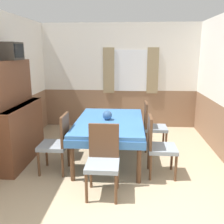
% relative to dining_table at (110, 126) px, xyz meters
% --- Properties ---
extents(wall_back, '(4.27, 0.10, 2.60)m').
position_rel_dining_table_xyz_m(wall_back, '(0.10, 2.11, 0.67)').
color(wall_back, white).
rests_on(wall_back, ground_plane).
extents(wall_left, '(0.05, 4.68, 2.60)m').
position_rel_dining_table_xyz_m(wall_left, '(-1.88, -0.05, 0.67)').
color(wall_left, white).
rests_on(wall_left, ground_plane).
extents(dining_table, '(1.19, 1.82, 0.74)m').
position_rel_dining_table_xyz_m(dining_table, '(0.00, 0.00, 0.00)').
color(dining_table, '#386BA8').
rests_on(dining_table, ground_plane).
extents(chair_right_near, '(0.44, 0.44, 0.96)m').
position_rel_dining_table_xyz_m(chair_right_near, '(0.79, -0.53, -0.12)').
color(chair_right_near, brown).
rests_on(chair_right_near, ground_plane).
extents(chair_left_near, '(0.44, 0.44, 0.96)m').
position_rel_dining_table_xyz_m(chair_left_near, '(-0.79, -0.53, -0.12)').
color(chair_left_near, brown).
rests_on(chair_left_near, ground_plane).
extents(chair_head_near, '(0.44, 0.44, 0.96)m').
position_rel_dining_table_xyz_m(chair_head_near, '(-0.00, -1.11, -0.12)').
color(chair_head_near, brown).
rests_on(chair_head_near, ground_plane).
extents(chair_right_far, '(0.44, 0.44, 0.96)m').
position_rel_dining_table_xyz_m(chair_right_far, '(0.79, 0.53, -0.12)').
color(chair_right_far, brown).
rests_on(chair_right_far, ground_plane).
extents(sideboard, '(0.46, 1.39, 1.78)m').
position_rel_dining_table_xyz_m(sideboard, '(-1.63, -0.19, 0.12)').
color(sideboard, brown).
rests_on(sideboard, ground_plane).
extents(tv, '(0.29, 0.41, 0.29)m').
position_rel_dining_table_xyz_m(tv, '(-1.62, -0.12, 1.29)').
color(tv, '#2D2823').
rests_on(tv, sideboard).
extents(vase, '(0.17, 0.17, 0.17)m').
position_rel_dining_table_xyz_m(vase, '(-0.04, 0.02, 0.18)').
color(vase, '#335684').
rests_on(vase, dining_table).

